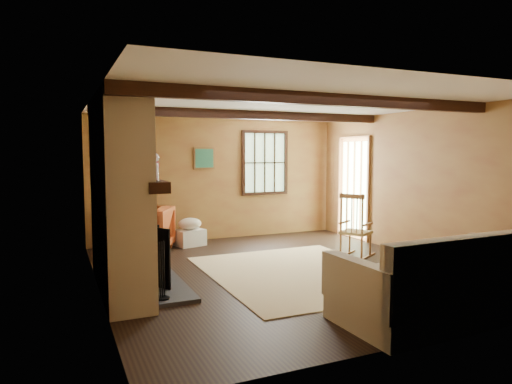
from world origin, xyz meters
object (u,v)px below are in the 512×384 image
fireplace (121,202)px  laundry_basket (190,238)px  armchair (145,229)px  sofa (447,287)px  rocking_chair (355,230)px

fireplace → laundry_basket: fireplace is taller
fireplace → armchair: 2.32m
fireplace → sofa: (2.95, -2.37, -0.77)m
rocking_chair → sofa: size_ratio=0.46×
sofa → laundry_basket: sofa is taller
sofa → laundry_basket: bearing=105.6°
rocking_chair → sofa: (-0.77, -2.65, -0.12)m
rocking_chair → armchair: bearing=27.9°
fireplace → rocking_chair: fireplace is taller
rocking_chair → laundry_basket: (-2.21, 2.00, -0.30)m
sofa → rocking_chair: bearing=72.2°
rocking_chair → laundry_basket: rocking_chair is taller
rocking_chair → sofa: 2.76m
laundry_basket → armchair: 0.89m
sofa → armchair: size_ratio=2.71×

